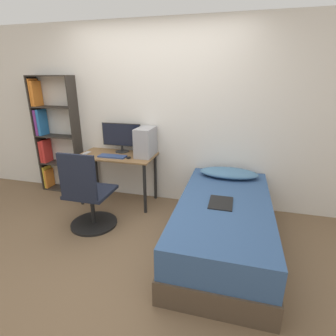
{
  "coord_description": "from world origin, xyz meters",
  "views": [
    {
      "loc": [
        1.1,
        -2.12,
        1.79
      ],
      "look_at": [
        0.33,
        0.73,
        0.75
      ],
      "focal_mm": 28.0,
      "sensor_mm": 36.0,
      "label": 1
    }
  ],
  "objects_px": {
    "monitor": "(121,136)",
    "pc_tower": "(146,142)",
    "bookshelf": "(51,135)",
    "office_chair": "(89,200)",
    "bed": "(223,224)",
    "keyboard": "(112,156)"
  },
  "relations": [
    {
      "from": "keyboard",
      "to": "pc_tower",
      "type": "relative_size",
      "value": 0.98
    },
    {
      "from": "bookshelf",
      "to": "keyboard",
      "type": "xyz_separation_m",
      "value": [
        1.18,
        -0.28,
        -0.17
      ]
    },
    {
      "from": "bookshelf",
      "to": "office_chair",
      "type": "bearing_deg",
      "value": -38.75
    },
    {
      "from": "bed",
      "to": "keyboard",
      "type": "height_order",
      "value": "keyboard"
    },
    {
      "from": "monitor",
      "to": "pc_tower",
      "type": "distance_m",
      "value": 0.42
    },
    {
      "from": "monitor",
      "to": "pc_tower",
      "type": "xyz_separation_m",
      "value": [
        0.41,
        -0.1,
        -0.03
      ]
    },
    {
      "from": "bed",
      "to": "monitor",
      "type": "distance_m",
      "value": 1.92
    },
    {
      "from": "office_chair",
      "to": "monitor",
      "type": "distance_m",
      "value": 1.1
    },
    {
      "from": "bookshelf",
      "to": "office_chair",
      "type": "distance_m",
      "value": 1.58
    },
    {
      "from": "bed",
      "to": "monitor",
      "type": "height_order",
      "value": "monitor"
    },
    {
      "from": "bed",
      "to": "monitor",
      "type": "xyz_separation_m",
      "value": [
        -1.56,
        0.88,
        0.69
      ]
    },
    {
      "from": "bookshelf",
      "to": "bed",
      "type": "xyz_separation_m",
      "value": [
        2.76,
        -0.88,
        -0.65
      ]
    },
    {
      "from": "bed",
      "to": "keyboard",
      "type": "relative_size",
      "value": 5.12
    },
    {
      "from": "bed",
      "to": "pc_tower",
      "type": "relative_size",
      "value": 5.03
    },
    {
      "from": "bed",
      "to": "bookshelf",
      "type": "bearing_deg",
      "value": 162.34
    },
    {
      "from": "keyboard",
      "to": "bed",
      "type": "bearing_deg",
      "value": -20.65
    },
    {
      "from": "office_chair",
      "to": "keyboard",
      "type": "distance_m",
      "value": 0.74
    },
    {
      "from": "bookshelf",
      "to": "keyboard",
      "type": "distance_m",
      "value": 1.23
    },
    {
      "from": "bookshelf",
      "to": "pc_tower",
      "type": "bearing_deg",
      "value": -3.59
    },
    {
      "from": "bookshelf",
      "to": "monitor",
      "type": "relative_size",
      "value": 3.03
    },
    {
      "from": "office_chair",
      "to": "monitor",
      "type": "bearing_deg",
      "value": 87.58
    },
    {
      "from": "office_chair",
      "to": "keyboard",
      "type": "height_order",
      "value": "office_chair"
    }
  ]
}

